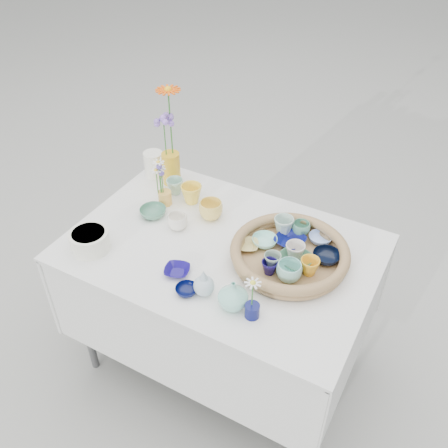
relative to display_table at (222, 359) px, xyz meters
The scene contains 34 objects.
ground 0.00m from the display_table, ahead, with size 80.00×80.00×0.00m, color #A4A49E.
display_table is the anchor object (origin of this frame).
wicker_tray 0.85m from the display_table, 10.12° to the left, with size 0.47×0.47×0.08m, color brown, non-canonical shape.
tray_ceramic_0 0.85m from the display_table, 28.16° to the left, with size 0.12×0.12×0.03m, color navy.
tray_ceramic_1 0.91m from the display_table, 14.97° to the left, with size 0.11×0.11×0.03m, color black.
tray_ceramic_2 0.90m from the display_table, ahead, with size 0.07×0.07×0.07m, color gold.
tray_ceramic_3 0.86m from the display_table, ahead, with size 0.13×0.13×0.03m, color #3E7355.
tray_ceramic_4 0.85m from the display_table, ahead, with size 0.07×0.07×0.06m, color gray.
tray_ceramic_5 0.82m from the display_table, 26.54° to the left, with size 0.10×0.10×0.03m, color #93E0CE.
tray_ceramic_6 0.86m from the display_table, 42.89° to the left, with size 0.08×0.08×0.08m, color #ADCEBB.
tray_ceramic_7 0.87m from the display_table, 10.75° to the left, with size 0.08×0.08×0.07m, color beige.
tray_ceramic_8 0.90m from the display_table, 30.36° to the left, with size 0.09×0.09×0.03m, color #9BBBFB.
tray_ceramic_9 0.85m from the display_table, 14.76° to the right, with size 0.06×0.06×0.06m, color #120B4A.
tray_ceramic_10 0.80m from the display_table, 13.60° to the left, with size 0.09×0.09×0.02m, color #DAC775.
tray_ceramic_11 0.88m from the display_table, 10.44° to the right, with size 0.10×0.10×0.08m, color #8ED5C8.
tray_ceramic_12 0.88m from the display_table, 38.74° to the left, with size 0.07×0.07×0.06m, color #59997C.
loose_ceramic_0 0.88m from the display_table, 142.85° to the left, with size 0.10×0.10×0.09m, color yellow.
loose_ceramic_1 0.83m from the display_table, 132.67° to the left, with size 0.11×0.11×0.08m, color #F2CE5A.
loose_ceramic_2 0.87m from the display_table, behind, with size 0.12×0.12×0.04m, color #4C8368.
loose_ceramic_3 0.83m from the display_table, behind, with size 0.09×0.09×0.07m, color white.
loose_ceramic_4 0.81m from the display_table, 108.89° to the right, with size 0.10×0.10×0.02m, color #150B64.
loose_ceramic_5 0.92m from the display_table, 148.69° to the left, with size 0.08×0.08×0.07m, color #A1CFB9.
loose_ceramic_6 0.83m from the display_table, 87.62° to the right, with size 0.08×0.08×0.03m, color #040A37.
fluted_bowl 0.97m from the display_table, 149.97° to the right, with size 0.16×0.16×0.08m, color white, non-canonical shape.
bud_vase_paleblue 0.87m from the display_table, 74.82° to the right, with size 0.08×0.08×0.12m, color #A9BEC8, non-canonical shape.
bud_vase_seafoam 0.89m from the display_table, 53.86° to the right, with size 0.11×0.11×0.12m, color #89D5C1.
bud_vase_cobalt 0.88m from the display_table, 44.94° to the right, with size 0.05×0.05×0.05m, color #0A0F4D.
single_daisy 0.95m from the display_table, 45.00° to the right, with size 0.07×0.07×0.12m, color white, non-canonical shape.
tall_vase_yellow 1.00m from the display_table, 145.92° to the left, with size 0.09×0.09×0.16m, color gold.
gerbera 1.21m from the display_table, 144.48° to the left, with size 0.13×0.13×0.33m, color #F95709, non-canonical shape.
hydrangea 1.15m from the display_table, 147.90° to the left, with size 0.07×0.07×0.25m, color #8260C0, non-canonical shape.
white_pitcher 1.04m from the display_table, 150.73° to the left, with size 0.13×0.10×0.13m, color white, non-canonical shape.
daisy_cup 0.89m from the display_table, 159.86° to the left, with size 0.06×0.06×0.07m, color #EEB24B.
daisy_posy 1.00m from the display_table, 160.09° to the left, with size 0.08×0.08×0.16m, color white, non-canonical shape.
Camera 1 is at (0.76, -1.36, 2.13)m, focal length 40.00 mm.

